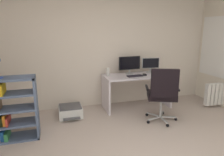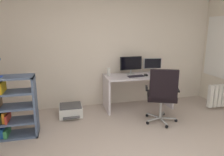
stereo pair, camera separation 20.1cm
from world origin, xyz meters
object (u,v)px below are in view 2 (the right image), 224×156
object	(u,v)px
monitor_secondary	(152,64)
office_chair	(162,93)
desktop_speaker	(109,72)
radiator	(223,95)
keyboard	(136,76)
printer	(71,110)
monitor_main	(131,64)
bookshelf	(7,108)
computer_mouse	(146,75)
desk	(138,84)

from	to	relation	value
monitor_secondary	office_chair	world-z (taller)	monitor_secondary
desktop_speaker	radiator	bearing A→B (deg)	-14.20
keyboard	printer	world-z (taller)	keyboard
radiator	office_chair	bearing A→B (deg)	-167.57
monitor_main	bookshelf	world-z (taller)	monitor_main
monitor_main	printer	size ratio (longest dim) A/B	0.99
computer_mouse	office_chair	bearing A→B (deg)	-83.90
monitor_main	office_chair	world-z (taller)	monitor_main
keyboard	desktop_speaker	world-z (taller)	desktop_speaker
desk	monitor_secondary	xyz separation A→B (m)	(0.40, 0.15, 0.40)
monitor_main	printer	distance (m)	1.64
monitor_secondary	office_chair	distance (m)	1.12
keyboard	computer_mouse	distance (m)	0.24
monitor_secondary	desktop_speaker	bearing A→B (deg)	-177.37
keyboard	office_chair	distance (m)	0.82
monitor_secondary	bookshelf	distance (m)	3.07
monitor_main	keyboard	world-z (taller)	monitor_main
computer_mouse	desktop_speaker	xyz separation A→B (m)	(-0.78, 0.19, 0.07)
monitor_secondary	computer_mouse	xyz separation A→B (m)	(-0.25, -0.24, -0.19)
desk	radiator	size ratio (longest dim) A/B	2.08
keyboard	radiator	distance (m)	1.99
monitor_main	office_chair	xyz separation A→B (m)	(0.25, -1.03, -0.38)
desktop_speaker	bookshelf	distance (m)	2.08
office_chair	printer	world-z (taller)	office_chair
bookshelf	radiator	bearing A→B (deg)	2.94
bookshelf	monitor_main	bearing A→B (deg)	20.33
bookshelf	desktop_speaker	bearing A→B (deg)	24.14
desktop_speaker	office_chair	xyz separation A→B (m)	(0.78, -0.98, -0.23)
monitor_main	bookshelf	distance (m)	2.60
monitor_secondary	radiator	world-z (taller)	monitor_secondary
printer	radiator	distance (m)	3.32
desk	monitor_main	bearing A→B (deg)	129.78
monitor_main	printer	bearing A→B (deg)	-169.12
desktop_speaker	desk	bearing A→B (deg)	-8.67
monitor_secondary	printer	size ratio (longest dim) A/B	0.80
monitor_main	keyboard	bearing A→B (deg)	-84.65
desktop_speaker	bookshelf	xyz separation A→B (m)	(-1.87, -0.84, -0.33)
desk	desktop_speaker	xyz separation A→B (m)	(-0.64, 0.10, 0.28)
office_chair	radiator	bearing A→B (deg)	12.43
keyboard	computer_mouse	size ratio (longest dim) A/B	3.40
computer_mouse	desktop_speaker	world-z (taller)	desktop_speaker
desk	bookshelf	bearing A→B (deg)	-163.57
monitor_secondary	desk	bearing A→B (deg)	-159.84
monitor_secondary	radiator	distance (m)	1.68
desk	monitor_main	xyz separation A→B (m)	(-0.12, 0.15, 0.43)
monitor_secondary	office_chair	bearing A→B (deg)	-104.25
monitor_main	radiator	bearing A→B (deg)	-19.11
desktop_speaker	office_chair	world-z (taller)	office_chair
desktop_speaker	radiator	world-z (taller)	desktop_speaker
monitor_main	monitor_secondary	size ratio (longest dim) A/B	1.23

